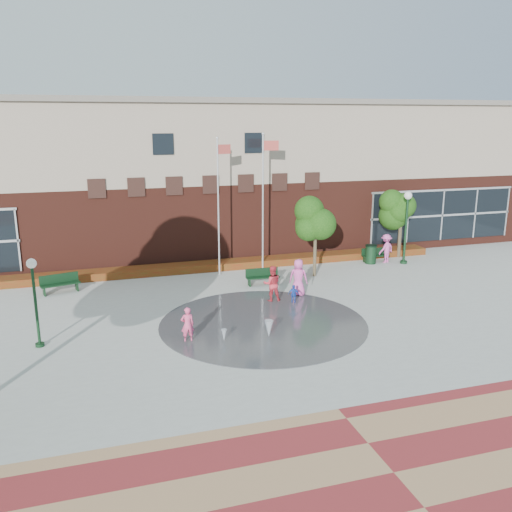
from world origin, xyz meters
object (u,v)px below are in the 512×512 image
object	(u,v)px
flagpole_left	(219,200)
trash_can	(371,254)
flagpole_right	(264,194)
child_splash	(188,325)
bench_left	(60,287)

from	to	relation	value
flagpole_left	trash_can	world-z (taller)	flagpole_left
flagpole_left	flagpole_right	bearing A→B (deg)	-5.89
trash_can	child_splash	distance (m)	14.49
bench_left	child_splash	bearing A→B (deg)	-72.05
flagpole_right	bench_left	distance (m)	11.35
flagpole_right	trash_can	size ratio (longest dim) A/B	6.78
bench_left	trash_can	size ratio (longest dim) A/B	1.72
flagpole_left	flagpole_right	xyz separation A→B (m)	(2.60, 0.52, 0.12)
flagpole_left	bench_left	size ratio (longest dim) A/B	3.85
flagpole_right	bench_left	bearing A→B (deg)	-163.50
bench_left	child_splash	size ratio (longest dim) A/B	1.39
trash_can	child_splash	world-z (taller)	child_splash
flagpole_left	trash_can	distance (m)	9.46
trash_can	child_splash	bearing A→B (deg)	-146.09
bench_left	child_splash	world-z (taller)	child_splash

